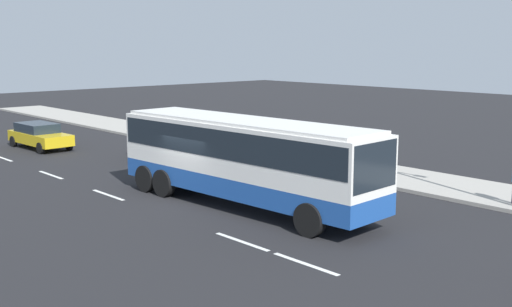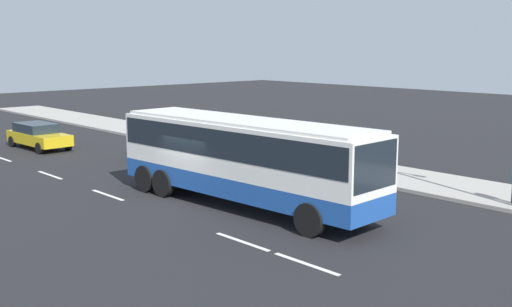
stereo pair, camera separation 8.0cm
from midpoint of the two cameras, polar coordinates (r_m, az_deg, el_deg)
name	(u,v)px [view 1 (the left image)]	position (r m, az deg, el deg)	size (l,w,h in m)	color
ground_plane	(192,201)	(24.36, -5.72, -4.35)	(120.00, 120.00, 0.00)	black
sidewalk_curb	(347,168)	(30.69, 8.39, -1.29)	(80.00, 4.00, 0.15)	#A8A399
lane_centreline	(115,197)	(25.46, -12.68, -3.91)	(24.46, 0.16, 0.01)	white
coach_bus	(244,153)	(23.06, -1.03, 0.07)	(11.65, 3.17, 3.28)	#1E4C9E
car_black_sedan	(167,145)	(33.10, -8.07, 0.76)	(4.50, 1.98, 1.47)	black
car_yellow_taxi	(39,135)	(38.54, -19.10, 1.60)	(4.86, 2.08, 1.46)	gold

